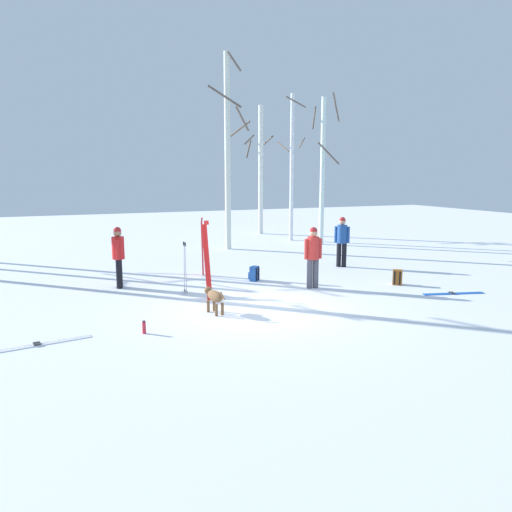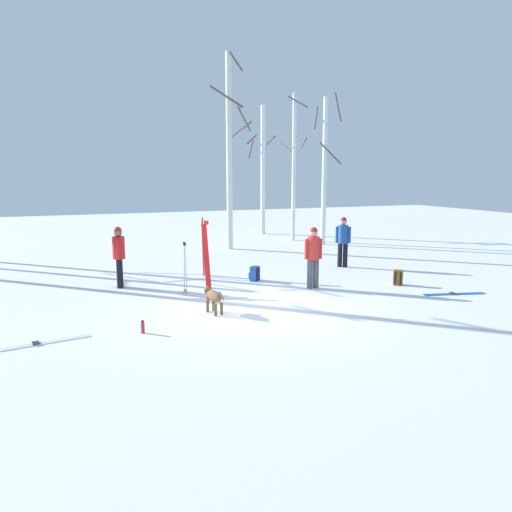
% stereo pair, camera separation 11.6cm
% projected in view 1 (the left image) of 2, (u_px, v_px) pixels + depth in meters
% --- Properties ---
extents(ground_plane, '(60.00, 60.00, 0.00)m').
position_uv_depth(ground_plane, '(257.00, 309.00, 11.62)').
color(ground_plane, white).
extents(person_0, '(0.44, 0.34, 1.72)m').
position_uv_depth(person_0, '(342.00, 238.00, 16.73)').
color(person_0, black).
rests_on(person_0, ground_plane).
extents(person_1, '(0.34, 0.51, 1.72)m').
position_uv_depth(person_1, '(118.00, 253.00, 13.63)').
color(person_1, black).
rests_on(person_1, ground_plane).
extents(person_2, '(0.52, 0.34, 1.72)m').
position_uv_depth(person_2, '(313.00, 253.00, 13.59)').
color(person_2, '#4C4C56').
rests_on(person_2, ground_plane).
extents(dog, '(0.33, 0.89, 0.57)m').
position_uv_depth(dog, '(214.00, 297.00, 11.21)').
color(dog, brown).
rests_on(dog, ground_plane).
extents(ski_pair_planted_0, '(0.13, 0.19, 1.83)m').
position_uv_depth(ski_pair_planted_0, '(202.00, 247.00, 15.29)').
color(ski_pair_planted_0, red).
rests_on(ski_pair_planted_0, ground_plane).
extents(ski_pair_planted_1, '(0.24, 0.11, 2.02)m').
position_uv_depth(ski_pair_planted_1, '(207.00, 261.00, 12.26)').
color(ski_pair_planted_1, red).
rests_on(ski_pair_planted_1, ground_plane).
extents(ski_pair_lying_0, '(1.68, 0.61, 0.05)m').
position_uv_depth(ski_pair_lying_0, '(453.00, 293.00, 13.07)').
color(ski_pair_lying_0, blue).
rests_on(ski_pair_lying_0, ground_plane).
extents(ski_pair_lying_1, '(1.87, 0.48, 0.05)m').
position_uv_depth(ski_pair_lying_1, '(40.00, 344.00, 9.19)').
color(ski_pair_lying_1, white).
rests_on(ski_pair_lying_1, ground_plane).
extents(ski_poles_0, '(0.07, 0.25, 1.39)m').
position_uv_depth(ski_poles_0, '(185.00, 266.00, 13.01)').
color(ski_poles_0, '#B2B2BC').
rests_on(ski_poles_0, ground_plane).
extents(backpack_0, '(0.34, 0.35, 0.44)m').
position_uv_depth(backpack_0, '(397.00, 277.00, 14.13)').
color(backpack_0, '#99591E').
rests_on(backpack_0, ground_plane).
extents(backpack_1, '(0.34, 0.35, 0.44)m').
position_uv_depth(backpack_1, '(254.00, 274.00, 14.63)').
color(backpack_1, '#1E4C99').
rests_on(backpack_1, ground_plane).
extents(water_bottle_0, '(0.07, 0.07, 0.27)m').
position_uv_depth(water_bottle_0, '(144.00, 327.00, 9.82)').
color(water_bottle_0, red).
rests_on(water_bottle_0, ground_plane).
extents(birch_tree_3, '(1.91, 1.87, 7.98)m').
position_uv_depth(birch_tree_3, '(228.00, 150.00, 20.18)').
color(birch_tree_3, silver).
rests_on(birch_tree_3, ground_plane).
extents(birch_tree_4, '(1.49, 1.34, 6.62)m').
position_uv_depth(birch_tree_4, '(260.00, 169.00, 25.61)').
color(birch_tree_4, silver).
rests_on(birch_tree_4, ground_plane).
extents(birch_tree_5, '(1.16, 1.03, 6.80)m').
position_uv_depth(birch_tree_5, '(292.00, 167.00, 22.99)').
color(birch_tree_5, silver).
rests_on(birch_tree_5, ground_plane).
extents(birch_tree_6, '(1.43, 1.43, 6.53)m').
position_uv_depth(birch_tree_6, '(323.00, 169.00, 21.66)').
color(birch_tree_6, silver).
rests_on(birch_tree_6, ground_plane).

